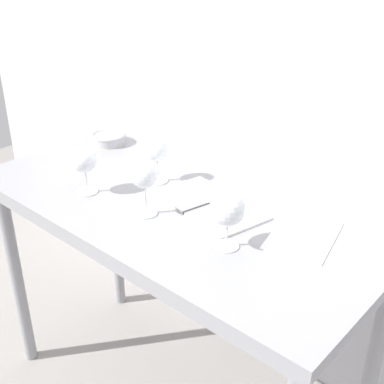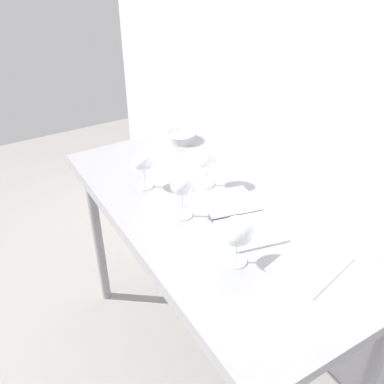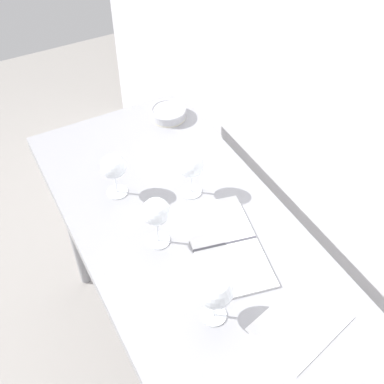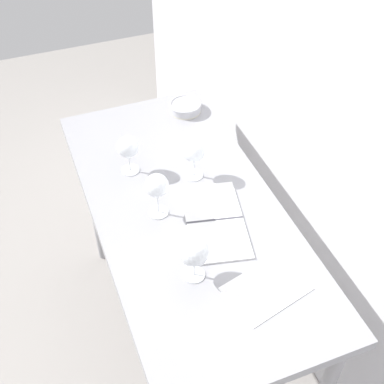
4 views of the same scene
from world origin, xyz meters
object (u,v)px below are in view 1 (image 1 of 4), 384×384
(wine_glass_near_left, at_px, (84,161))
(open_notebook, at_px, (209,204))
(tasting_sheet_upper, at_px, (303,236))
(tasting_bowl, at_px, (108,138))
(wine_glass_near_right, at_px, (228,210))
(wine_glass_near_center, at_px, (144,176))
(wine_glass_far_left, at_px, (157,151))

(wine_glass_near_left, xyz_separation_m, open_notebook, (0.37, 0.20, -0.11))
(tasting_sheet_upper, bearing_deg, tasting_bowl, 160.39)
(open_notebook, bearing_deg, wine_glass_near_right, -25.88)
(wine_glass_near_left, xyz_separation_m, wine_glass_near_right, (0.56, 0.05, 0.00))
(wine_glass_near_center, relative_size, tasting_bowl, 1.22)
(wine_glass_near_left, bearing_deg, tasting_sheet_upper, 19.27)
(wine_glass_far_left, height_order, tasting_bowl, wine_glass_far_left)
(wine_glass_near_center, distance_m, tasting_bowl, 0.64)
(wine_glass_near_center, height_order, open_notebook, wine_glass_near_center)
(tasting_sheet_upper, relative_size, tasting_bowl, 1.71)
(wine_glass_near_left, bearing_deg, wine_glass_near_right, 5.16)
(wine_glass_far_left, xyz_separation_m, wine_glass_near_right, (0.44, -0.17, 0.00))
(open_notebook, bearing_deg, tasting_sheet_upper, 19.49)
(tasting_sheet_upper, bearing_deg, open_notebook, 172.99)
(tasting_sheet_upper, xyz_separation_m, tasting_bowl, (-0.98, 0.10, 0.02))
(wine_glass_near_center, bearing_deg, tasting_bowl, 150.76)
(tasting_sheet_upper, bearing_deg, wine_glass_near_right, -138.41)
(wine_glass_near_right, bearing_deg, wine_glass_near_left, -174.84)
(tasting_sheet_upper, bearing_deg, wine_glass_near_center, -168.09)
(wine_glass_near_center, relative_size, open_notebook, 0.43)
(tasting_bowl, bearing_deg, wine_glass_near_right, -18.70)
(tasting_sheet_upper, distance_m, tasting_bowl, 0.99)
(wine_glass_near_left, bearing_deg, wine_glass_near_center, 6.93)
(wine_glass_far_left, relative_size, wine_glass_near_center, 0.92)
(wine_glass_near_left, distance_m, wine_glass_near_right, 0.56)
(wine_glass_far_left, bearing_deg, open_notebook, -4.09)
(tasting_bowl, bearing_deg, wine_glass_far_left, -16.19)
(wine_glass_far_left, relative_size, open_notebook, 0.40)
(wine_glass_near_right, relative_size, open_notebook, 0.42)
(wine_glass_near_right, distance_m, tasting_sheet_upper, 0.26)
(open_notebook, xyz_separation_m, tasting_sheet_upper, (0.32, 0.04, -0.00))
(wine_glass_near_left, relative_size, open_notebook, 0.40)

